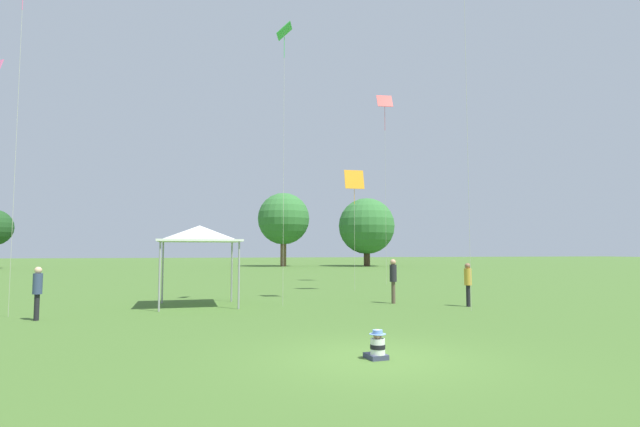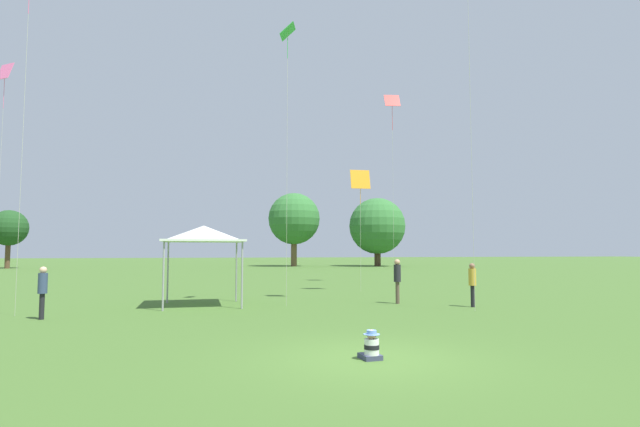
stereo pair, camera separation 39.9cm
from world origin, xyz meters
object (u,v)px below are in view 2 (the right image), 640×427
(seated_toddler, at_px, (371,347))
(canopy_tent, at_px, (204,234))
(distant_tree_1, at_px, (294,219))
(person_standing_0, at_px, (397,276))
(kite_0, at_px, (5,79))
(distant_tree_0, at_px, (9,228))
(person_standing_2, at_px, (43,287))
(kite_5, at_px, (360,181))
(distant_tree_2, at_px, (377,226))
(kite_2, at_px, (392,107))
(kite_1, at_px, (288,45))
(person_standing_1, at_px, (472,280))

(seated_toddler, bearing_deg, canopy_tent, 101.08)
(distant_tree_1, bearing_deg, person_standing_0, -94.90)
(kite_0, height_order, distant_tree_0, kite_0)
(person_standing_2, bearing_deg, kite_5, 53.94)
(distant_tree_0, relative_size, distant_tree_2, 0.75)
(seated_toddler, height_order, distant_tree_2, distant_tree_2)
(kite_2, height_order, kite_5, kite_2)
(kite_1, bearing_deg, person_standing_2, -13.79)
(kite_0, distance_m, kite_5, 19.63)
(kite_2, bearing_deg, distant_tree_0, -172.37)
(canopy_tent, bearing_deg, distant_tree_1, 75.95)
(person_standing_2, bearing_deg, distant_tree_0, 132.38)
(canopy_tent, xyz_separation_m, kite_5, (8.29, 5.25, 3.13))
(person_standing_0, relative_size, person_standing_2, 1.09)
(person_standing_2, bearing_deg, distant_tree_1, 93.78)
(seated_toddler, distance_m, distant_tree_0, 65.24)
(person_standing_0, distance_m, kite_0, 22.80)
(kite_0, xyz_separation_m, kite_1, (13.67, -8.93, -0.56))
(distant_tree_0, bearing_deg, distant_tree_1, 0.67)
(kite_1, relative_size, distant_tree_0, 1.59)
(kite_1, xyz_separation_m, kite_5, (5.04, 6.12, -4.67))
(person_standing_0, xyz_separation_m, kite_0, (-18.32, 9.07, 10.09))
(person_standing_0, distance_m, distant_tree_1, 50.11)
(kite_1, xyz_separation_m, distant_tree_2, (20.49, 47.19, -4.99))
(person_standing_0, xyz_separation_m, kite_2, (4.39, 11.65, 10.85))
(kite_0, bearing_deg, person_standing_1, 53.91)
(person_standing_0, xyz_separation_m, kite_5, (0.39, 6.26, 4.86))
(kite_0, bearing_deg, distant_tree_1, 142.51)
(kite_5, relative_size, distant_tree_2, 0.69)
(distant_tree_0, bearing_deg, person_standing_1, -56.21)
(canopy_tent, xyz_separation_m, kite_1, (3.25, -0.87, 7.80))
(person_standing_0, xyz_separation_m, kite_1, (-4.65, 0.14, 9.53))
(seated_toddler, distance_m, canopy_tent, 11.73)
(canopy_tent, height_order, kite_5, kite_5)
(seated_toddler, relative_size, person_standing_0, 0.33)
(person_standing_2, height_order, kite_5, kite_5)
(person_standing_2, relative_size, kite_2, 0.13)
(person_standing_2, bearing_deg, kite_0, 138.33)
(seated_toddler, height_order, kite_0, kite_0)
(canopy_tent, distance_m, distant_tree_1, 50.25)
(distant_tree_0, xyz_separation_m, distant_tree_1, (35.99, 0.42, 1.69))
(person_standing_2, xyz_separation_m, distant_tree_0, (-18.83, 51.16, 3.94))
(kite_1, relative_size, distant_tree_1, 1.11)
(person_standing_1, xyz_separation_m, kite_5, (-2.02, 8.08, 4.96))
(kite_2, xyz_separation_m, distant_tree_0, (-36.13, 37.55, -7.00))
(canopy_tent, bearing_deg, kite_1, -15.04)
(person_standing_2, bearing_deg, person_standing_1, 22.72)
(person_standing_2, relative_size, distant_tree_1, 0.16)
(distant_tree_2, bearing_deg, seated_toddler, -109.57)
(person_standing_0, height_order, distant_tree_2, distant_tree_2)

